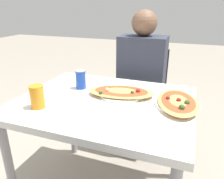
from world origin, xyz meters
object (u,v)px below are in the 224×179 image
dining_table (105,112)px  pizza_main (121,92)px  person_seated (141,74)px  soda_can (81,80)px  chair_far_seated (143,93)px  pizza_second (178,102)px  drink_glass (37,97)px

dining_table → pizza_main: pizza_main is taller
person_seated → soda_can: person_seated is taller
dining_table → chair_far_seated: (0.08, 0.75, -0.15)m
pizza_second → person_seated: bearing=120.8°
drink_glass → chair_far_seated: bearing=68.3°
person_seated → soda_can: size_ratio=10.03×
drink_glass → pizza_second: 0.78m
person_seated → pizza_second: bearing=120.8°
dining_table → pizza_main: 0.16m
pizza_main → chair_far_seated: bearing=89.3°
pizza_second → soda_can: bearing=174.8°
person_seated → pizza_main: person_seated is taller
soda_can → pizza_main: bearing=-5.0°
drink_glass → pizza_second: size_ratio=0.31×
pizza_main → soda_can: soda_can is taller
dining_table → soda_can: (-0.22, 0.12, 0.15)m
chair_far_seated → pizza_main: chair_far_seated is taller
person_seated → soda_can: bearing=59.2°
person_seated → soda_can: (-0.30, -0.51, 0.08)m
pizza_main → pizza_second: pizza_second is taller
person_seated → pizza_main: size_ratio=2.86×
chair_far_seated → pizza_main: size_ratio=2.10×
dining_table → drink_glass: 0.41m
dining_table → pizza_main: size_ratio=2.35×
dining_table → drink_glass: size_ratio=8.00×
drink_glass → pizza_second: drink_glass is taller
person_seated → pizza_main: bearing=89.1°
chair_far_seated → soda_can: (-0.30, -0.62, 0.30)m
soda_can → drink_glass: drink_glass is taller
soda_can → pizza_second: bearing=-5.2°
person_seated → drink_glass: 0.94m
dining_table → pizza_second: size_ratio=2.50×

